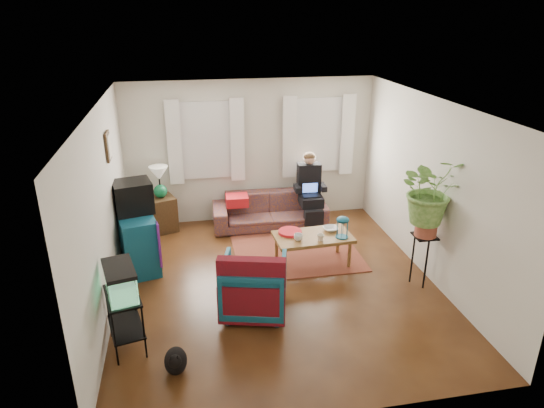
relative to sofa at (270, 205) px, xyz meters
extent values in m
cube|color=#4F2B14|center=(-0.27, -2.05, -0.40)|extent=(4.50, 5.00, 0.01)
cube|color=white|center=(-0.27, -2.05, 2.20)|extent=(4.50, 5.00, 0.01)
cube|color=silver|center=(-0.27, 0.45, 0.90)|extent=(4.50, 0.01, 2.60)
cube|color=silver|center=(-0.27, -4.55, 0.90)|extent=(4.50, 0.01, 2.60)
cube|color=silver|center=(-2.52, -2.05, 0.90)|extent=(0.01, 5.00, 2.60)
cube|color=silver|center=(1.98, -2.05, 0.90)|extent=(0.01, 5.00, 2.60)
cube|color=white|center=(-1.07, 0.43, 1.15)|extent=(1.08, 0.04, 1.38)
cube|color=white|center=(0.98, 0.43, 1.15)|extent=(1.08, 0.04, 1.38)
cube|color=white|center=(-1.07, 0.35, 1.15)|extent=(1.36, 0.06, 1.50)
cube|color=white|center=(0.98, 0.35, 1.15)|extent=(1.36, 0.06, 1.50)
cube|color=#3D2616|center=(-2.48, -1.20, 1.55)|extent=(0.04, 0.32, 0.40)
cube|color=brown|center=(0.23, -1.17, -0.39)|extent=(2.00, 1.61, 0.01)
imported|color=brown|center=(0.00, 0.00, 0.00)|extent=(2.08, 0.89, 0.80)
cube|color=#3C2A16|center=(-1.92, 0.15, -0.08)|extent=(0.56, 0.56, 0.63)
cube|color=#126771|center=(-2.26, -1.13, 0.04)|extent=(0.71, 1.07, 0.89)
cube|color=black|center=(-2.26, -1.03, 0.72)|extent=(0.64, 0.61, 0.47)
cube|color=black|center=(-2.27, -3.09, -0.05)|extent=(0.49, 0.70, 0.71)
cube|color=#7FD899|center=(-2.27, -3.09, 0.50)|extent=(0.44, 0.64, 0.37)
ellipsoid|color=black|center=(-1.71, -3.62, -0.24)|extent=(0.25, 0.39, 0.33)
imported|color=#116166|center=(-0.69, -2.64, 0.02)|extent=(0.97, 0.94, 0.83)
cube|color=#9E0A0A|center=(-0.77, -2.95, 0.19)|extent=(0.86, 0.39, 0.69)
cube|color=brown|center=(0.39, -1.55, -0.16)|extent=(1.21, 0.70, 0.49)
imported|color=white|center=(0.13, -1.67, 0.14)|extent=(0.14, 0.14, 0.11)
imported|color=beige|center=(0.46, -1.74, 0.14)|extent=(0.11, 0.11, 0.10)
imported|color=white|center=(0.71, -1.42, 0.12)|extent=(0.24, 0.24, 0.06)
cylinder|color=#B21414|center=(0.06, -1.40, 0.11)|extent=(0.38, 0.38, 0.04)
cube|color=black|center=(1.77, -2.40, -0.01)|extent=(0.33, 0.33, 0.77)
imported|color=#599947|center=(1.77, -2.40, 0.90)|extent=(0.90, 0.78, 0.98)
camera|label=1|loc=(-1.47, -8.02, 3.32)|focal=32.00mm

